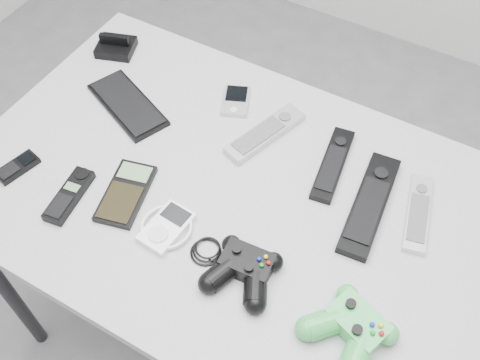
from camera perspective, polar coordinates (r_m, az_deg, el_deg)
The scene contains 15 objects.
floor at distance 1.87m, azimuth -3.54°, elevation -16.33°, with size 3.50×3.50×0.00m, color slate.
desk at distance 1.25m, azimuth -0.83°, elevation -2.99°, with size 1.17×0.75×0.78m.
pda_keyboard at distance 1.38m, azimuth -11.34°, elevation 7.55°, with size 0.23×0.10×0.01m, color black.
dock_bracket at distance 1.52m, azimuth -12.57°, elevation 13.41°, with size 0.09×0.08×0.05m, color black.
pda at distance 1.36m, azimuth -0.44°, elevation 8.07°, with size 0.06×0.10×0.02m, color #ABAAB2.
remote_silver_a at distance 1.28m, azimuth 2.55°, elevation 4.80°, with size 0.05×0.21×0.02m, color #ABAAB2.
remote_black_a at distance 1.24m, azimuth 9.42°, elevation 1.63°, with size 0.05×0.21×0.02m, color black.
remote_black_b at distance 1.19m, azimuth 13.05°, elevation -2.37°, with size 0.06×0.26×0.03m, color black.
remote_silver_b at distance 1.21m, azimuth 17.64°, elevation -3.17°, with size 0.04×0.19×0.02m, color silver.
mobile_phone at distance 1.32m, azimuth -21.70°, elevation 1.25°, with size 0.04×0.09×0.02m, color black.
cordless_handset at distance 1.23m, azimuth -16.96°, elevation -1.50°, with size 0.04×0.14×0.02m, color black.
calculator at distance 1.21m, azimuth -11.53°, elevation -1.30°, with size 0.08×0.16×0.02m, color black.
mp3_player at distance 1.14m, azimuth -7.49°, elevation -4.76°, with size 0.11×0.11×0.02m, color white.
controller_black at distance 1.07m, azimuth 0.40°, elevation -8.97°, with size 0.23×0.15×0.05m, color black, non-canonical shape.
controller_green at distance 1.04m, azimuth 11.26°, elevation -14.51°, with size 0.15×0.16×0.05m, color #227E2D, non-canonical shape.
Camera 1 is at (0.42, -0.51, 1.75)m, focal length 42.00 mm.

